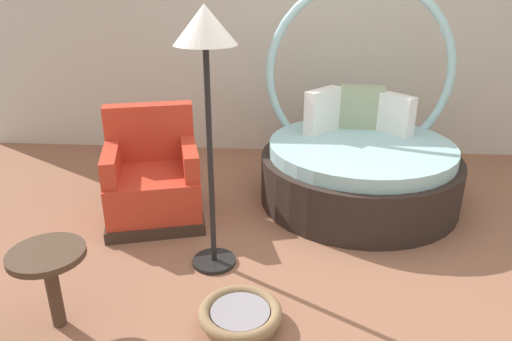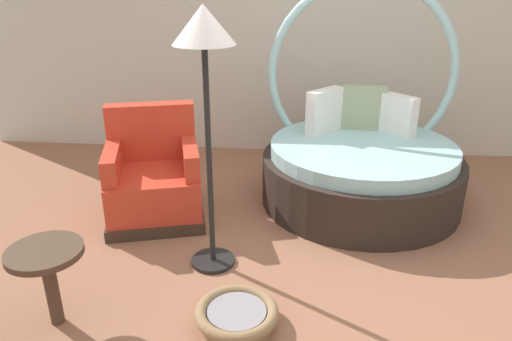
{
  "view_description": "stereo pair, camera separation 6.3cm",
  "coord_description": "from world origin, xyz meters",
  "px_view_note": "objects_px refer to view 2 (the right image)",
  "views": [
    {
      "loc": [
        -0.32,
        -3.03,
        1.99
      ],
      "look_at": [
        -0.55,
        0.41,
        0.55
      ],
      "focal_mm": 33.31,
      "sensor_mm": 36.0,
      "label": 1
    },
    {
      "loc": [
        -0.26,
        -3.02,
        1.99
      ],
      "look_at": [
        -0.55,
        0.41,
        0.55
      ],
      "focal_mm": 33.31,
      "sensor_mm": 36.0,
      "label": 2
    }
  ],
  "objects_px": {
    "round_daybed": "(361,159)",
    "pet_basket": "(237,315)",
    "floor_lamp": "(205,53)",
    "red_armchair": "(154,180)",
    "side_table": "(47,263)"
  },
  "relations": [
    {
      "from": "red_armchair",
      "to": "pet_basket",
      "type": "distance_m",
      "value": 1.66
    },
    {
      "from": "round_daybed",
      "to": "pet_basket",
      "type": "relative_size",
      "value": 3.9
    },
    {
      "from": "pet_basket",
      "to": "floor_lamp",
      "type": "relative_size",
      "value": 0.28
    },
    {
      "from": "round_daybed",
      "to": "floor_lamp",
      "type": "relative_size",
      "value": 1.09
    },
    {
      "from": "red_armchair",
      "to": "floor_lamp",
      "type": "relative_size",
      "value": 0.54
    },
    {
      "from": "pet_basket",
      "to": "floor_lamp",
      "type": "height_order",
      "value": "floor_lamp"
    },
    {
      "from": "round_daybed",
      "to": "pet_basket",
      "type": "xyz_separation_m",
      "value": [
        -0.93,
        -1.87,
        -0.32
      ]
    },
    {
      "from": "pet_basket",
      "to": "side_table",
      "type": "height_order",
      "value": "side_table"
    },
    {
      "from": "pet_basket",
      "to": "side_table",
      "type": "xyz_separation_m",
      "value": [
        -1.1,
        -0.06,
        0.35
      ]
    },
    {
      "from": "round_daybed",
      "to": "floor_lamp",
      "type": "distance_m",
      "value": 2.04
    },
    {
      "from": "red_armchair",
      "to": "side_table",
      "type": "relative_size",
      "value": 1.88
    },
    {
      "from": "round_daybed",
      "to": "side_table",
      "type": "bearing_deg",
      "value": -136.45
    },
    {
      "from": "pet_basket",
      "to": "round_daybed",
      "type": "bearing_deg",
      "value": 63.59
    },
    {
      "from": "side_table",
      "to": "floor_lamp",
      "type": "xyz_separation_m",
      "value": [
        0.84,
        0.72,
        1.11
      ]
    },
    {
      "from": "round_daybed",
      "to": "red_armchair",
      "type": "height_order",
      "value": "round_daybed"
    }
  ]
}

